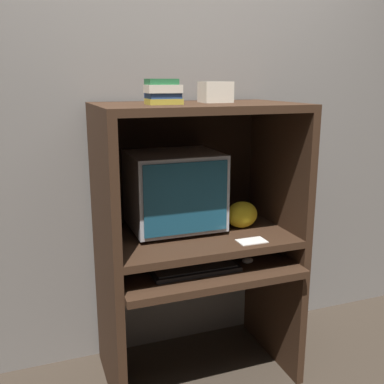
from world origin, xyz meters
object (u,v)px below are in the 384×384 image
at_px(keyboard, 195,269).
at_px(mouse, 248,261).
at_px(crt_monitor, 174,190).
at_px(snack_bag, 242,215).
at_px(storage_box, 216,92).
at_px(book_stack, 163,92).

xyz_separation_m(keyboard, mouse, (0.28, -0.00, 0.00)).
height_order(crt_monitor, keyboard, crt_monitor).
relative_size(crt_monitor, snack_bag, 2.68).
distance_m(crt_monitor, storage_box, 0.53).
xyz_separation_m(crt_monitor, mouse, (0.30, -0.25, -0.33)).
bearing_deg(book_stack, snack_bag, 6.96).
height_order(keyboard, book_stack, book_stack).
bearing_deg(crt_monitor, mouse, -40.21).
bearing_deg(mouse, keyboard, 179.56).
distance_m(book_stack, storage_box, 0.30).
xyz_separation_m(mouse, book_stack, (-0.39, 0.11, 0.82)).
height_order(keyboard, mouse, same).
relative_size(mouse, storage_box, 0.42).
xyz_separation_m(keyboard, storage_box, (0.18, 0.19, 0.82)).
bearing_deg(storage_box, book_stack, -163.64).
xyz_separation_m(keyboard, book_stack, (-0.11, 0.10, 0.82)).
relative_size(keyboard, storage_box, 2.97).
xyz_separation_m(keyboard, snack_bag, (0.32, 0.16, 0.19)).
relative_size(mouse, snack_bag, 0.35).
xyz_separation_m(snack_bag, book_stack, (-0.44, -0.05, 0.63)).
distance_m(snack_bag, book_stack, 0.77).
bearing_deg(mouse, crt_monitor, 139.79).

